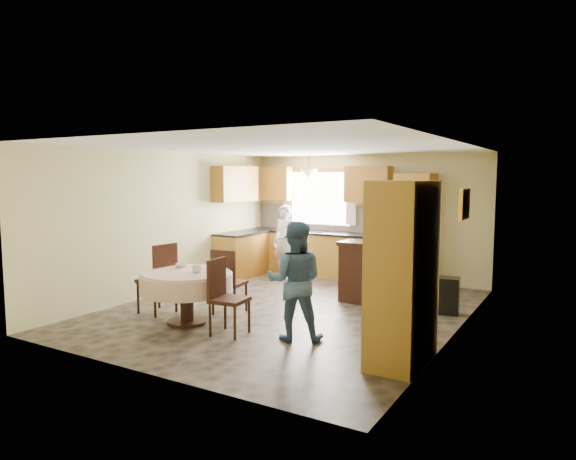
% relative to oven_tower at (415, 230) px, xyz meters
% --- Properties ---
extents(floor, '(5.00, 6.00, 0.01)m').
position_rel_oven_tower_xyz_m(floor, '(-1.15, -2.69, -1.06)').
color(floor, brown).
rests_on(floor, ground).
extents(ceiling, '(5.00, 6.00, 0.01)m').
position_rel_oven_tower_xyz_m(ceiling, '(-1.15, -2.69, 1.44)').
color(ceiling, white).
rests_on(ceiling, wall_back).
extents(wall_back, '(5.00, 0.02, 2.50)m').
position_rel_oven_tower_xyz_m(wall_back, '(-1.15, 0.31, 0.19)').
color(wall_back, tan).
rests_on(wall_back, floor).
extents(wall_front, '(5.00, 0.02, 2.50)m').
position_rel_oven_tower_xyz_m(wall_front, '(-1.15, -5.69, 0.19)').
color(wall_front, tan).
rests_on(wall_front, floor).
extents(wall_left, '(0.02, 6.00, 2.50)m').
position_rel_oven_tower_xyz_m(wall_left, '(-3.65, -2.69, 0.19)').
color(wall_left, tan).
rests_on(wall_left, floor).
extents(wall_right, '(0.02, 6.00, 2.50)m').
position_rel_oven_tower_xyz_m(wall_right, '(1.35, -2.69, 0.19)').
color(wall_right, tan).
rests_on(wall_right, floor).
extents(window, '(1.40, 0.03, 1.10)m').
position_rel_oven_tower_xyz_m(window, '(-2.15, 0.29, 0.54)').
color(window, white).
rests_on(window, wall_back).
extents(curtain_left, '(0.22, 0.02, 1.15)m').
position_rel_oven_tower_xyz_m(curtain_left, '(-2.90, 0.24, 0.59)').
color(curtain_left, white).
rests_on(curtain_left, wall_back).
extents(curtain_right, '(0.22, 0.02, 1.15)m').
position_rel_oven_tower_xyz_m(curtain_right, '(-1.40, 0.24, 0.59)').
color(curtain_right, white).
rests_on(curtain_right, wall_back).
extents(base_cab_back, '(3.30, 0.60, 0.88)m').
position_rel_oven_tower_xyz_m(base_cab_back, '(-2.00, 0.01, -0.62)').
color(base_cab_back, gold).
rests_on(base_cab_back, floor).
extents(counter_back, '(3.30, 0.64, 0.04)m').
position_rel_oven_tower_xyz_m(counter_back, '(-2.00, 0.01, -0.16)').
color(counter_back, black).
rests_on(counter_back, base_cab_back).
extents(base_cab_left, '(0.60, 1.20, 0.88)m').
position_rel_oven_tower_xyz_m(base_cab_left, '(-3.35, -0.89, -0.62)').
color(base_cab_left, gold).
rests_on(base_cab_left, floor).
extents(counter_left, '(0.64, 1.20, 0.04)m').
position_rel_oven_tower_xyz_m(counter_left, '(-3.35, -0.89, -0.16)').
color(counter_left, black).
rests_on(counter_left, base_cab_left).
extents(backsplash, '(3.30, 0.02, 0.55)m').
position_rel_oven_tower_xyz_m(backsplash, '(-2.00, 0.30, 0.12)').
color(backsplash, tan).
rests_on(backsplash, wall_back).
extents(wall_cab_left, '(0.85, 0.33, 0.72)m').
position_rel_oven_tower_xyz_m(wall_cab_left, '(-3.20, 0.15, 0.85)').
color(wall_cab_left, '#B57D2D').
rests_on(wall_cab_left, wall_back).
extents(wall_cab_right, '(0.90, 0.33, 0.72)m').
position_rel_oven_tower_xyz_m(wall_cab_right, '(-1.00, 0.15, 0.85)').
color(wall_cab_right, '#B57D2D').
rests_on(wall_cab_right, wall_back).
extents(wall_cab_side, '(0.33, 1.20, 0.72)m').
position_rel_oven_tower_xyz_m(wall_cab_side, '(-3.48, -0.89, 0.85)').
color(wall_cab_side, '#B57D2D').
rests_on(wall_cab_side, wall_left).
extents(oven_tower, '(0.66, 0.62, 2.12)m').
position_rel_oven_tower_xyz_m(oven_tower, '(0.00, 0.00, 0.00)').
color(oven_tower, gold).
rests_on(oven_tower, floor).
extents(oven_upper, '(0.56, 0.01, 0.45)m').
position_rel_oven_tower_xyz_m(oven_upper, '(0.00, -0.31, 0.19)').
color(oven_upper, black).
rests_on(oven_upper, oven_tower).
extents(oven_lower, '(0.56, 0.01, 0.45)m').
position_rel_oven_tower_xyz_m(oven_lower, '(0.00, -0.31, -0.31)').
color(oven_lower, black).
rests_on(oven_lower, oven_tower).
extents(pendant, '(0.36, 0.36, 0.18)m').
position_rel_oven_tower_xyz_m(pendant, '(-2.15, -0.19, 1.06)').
color(pendant, beige).
rests_on(pendant, ceiling).
extents(sideboard, '(1.33, 0.59, 0.94)m').
position_rel_oven_tower_xyz_m(sideboard, '(-0.06, -1.63, -0.59)').
color(sideboard, '#3B1C10').
rests_on(sideboard, floor).
extents(space_heater, '(0.44, 0.33, 0.56)m').
position_rel_oven_tower_xyz_m(space_heater, '(0.99, -1.68, -0.78)').
color(space_heater, black).
rests_on(space_heater, floor).
extents(cupboard, '(0.53, 1.06, 2.02)m').
position_rel_oven_tower_xyz_m(cupboard, '(1.07, -3.99, -0.05)').
color(cupboard, gold).
rests_on(cupboard, floor).
extents(dining_table, '(1.29, 1.29, 0.73)m').
position_rel_oven_tower_xyz_m(dining_table, '(-2.03, -4.04, -0.49)').
color(dining_table, '#3B1C10').
rests_on(dining_table, floor).
extents(chair_left, '(0.51, 0.51, 1.07)m').
position_rel_oven_tower_xyz_m(chair_left, '(-2.70, -3.87, -0.47)').
color(chair_left, '#3B1C10').
rests_on(chair_left, floor).
extents(chair_back, '(0.48, 0.48, 0.99)m').
position_rel_oven_tower_xyz_m(chair_back, '(-1.82, -3.39, -0.51)').
color(chair_back, '#3B1C10').
rests_on(chair_back, floor).
extents(chair_right, '(0.47, 0.47, 0.99)m').
position_rel_oven_tower_xyz_m(chair_right, '(-1.26, -4.17, -0.51)').
color(chair_right, '#3B1C10').
rests_on(chair_right, floor).
extents(framed_picture, '(0.06, 0.51, 0.42)m').
position_rel_oven_tower_xyz_m(framed_picture, '(1.32, -2.13, 0.63)').
color(framed_picture, gold).
rests_on(framed_picture, wall_right).
extents(microwave, '(0.62, 0.48, 0.31)m').
position_rel_oven_tower_xyz_m(microwave, '(-0.57, -0.04, 0.01)').
color(microwave, silver).
rests_on(microwave, counter_back).
extents(person_sink, '(0.60, 0.44, 1.50)m').
position_rel_oven_tower_xyz_m(person_sink, '(-2.49, -0.60, -0.31)').
color(person_sink, silver).
rests_on(person_sink, floor).
extents(person_dining, '(0.91, 0.83, 1.51)m').
position_rel_oven_tower_xyz_m(person_dining, '(-0.35, -3.90, -0.31)').
color(person_dining, '#39587C').
rests_on(person_dining, floor).
extents(bowl_sideboard, '(0.21, 0.21, 0.05)m').
position_rel_oven_tower_xyz_m(bowl_sideboard, '(-0.39, -1.63, -0.09)').
color(bowl_sideboard, '#B2B2B2').
rests_on(bowl_sideboard, sideboard).
extents(bottle_sideboard, '(0.16, 0.16, 0.33)m').
position_rel_oven_tower_xyz_m(bottle_sideboard, '(0.42, -1.63, 0.05)').
color(bottle_sideboard, silver).
rests_on(bottle_sideboard, sideboard).
extents(cup_table, '(0.13, 0.13, 0.10)m').
position_rel_oven_tower_xyz_m(cup_table, '(-1.85, -4.02, -0.28)').
color(cup_table, '#B2B2B2').
rests_on(cup_table, dining_table).
extents(bowl_table, '(0.22, 0.22, 0.06)m').
position_rel_oven_tower_xyz_m(bowl_table, '(-2.33, -3.81, -0.30)').
color(bowl_table, '#B2B2B2').
rests_on(bowl_table, dining_table).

